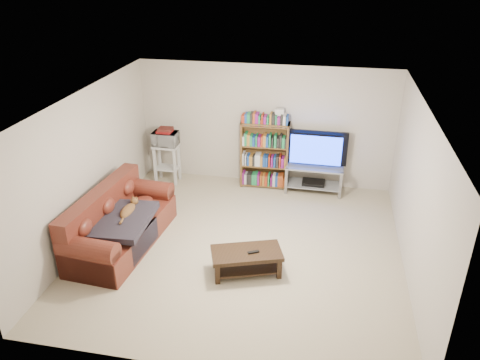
% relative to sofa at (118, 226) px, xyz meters
% --- Properties ---
extents(floor, '(5.00, 5.00, 0.00)m').
position_rel_sofa_xyz_m(floor, '(1.97, 0.26, -0.32)').
color(floor, '#C3B391').
rests_on(floor, ground).
extents(ceiling, '(5.00, 5.00, 0.00)m').
position_rel_sofa_xyz_m(ceiling, '(1.97, 0.26, 2.08)').
color(ceiling, white).
rests_on(ceiling, ground).
extents(wall_back, '(5.00, 0.00, 5.00)m').
position_rel_sofa_xyz_m(wall_back, '(1.97, 2.76, 0.88)').
color(wall_back, beige).
rests_on(wall_back, ground).
extents(wall_front, '(5.00, 0.00, 5.00)m').
position_rel_sofa_xyz_m(wall_front, '(1.97, -2.24, 0.88)').
color(wall_front, beige).
rests_on(wall_front, ground).
extents(wall_left, '(0.00, 5.00, 5.00)m').
position_rel_sofa_xyz_m(wall_left, '(-0.53, 0.26, 0.88)').
color(wall_left, beige).
rests_on(wall_left, ground).
extents(wall_right, '(0.00, 5.00, 5.00)m').
position_rel_sofa_xyz_m(wall_right, '(4.47, 0.26, 0.88)').
color(wall_right, beige).
rests_on(wall_right, ground).
extents(sofa, '(1.10, 2.23, 0.92)m').
position_rel_sofa_xyz_m(sofa, '(0.00, 0.00, 0.00)').
color(sofa, maroon).
rests_on(sofa, floor).
extents(blanket, '(0.84, 1.09, 0.19)m').
position_rel_sofa_xyz_m(blanket, '(0.17, -0.16, 0.22)').
color(blanket, '#27222B').
rests_on(blanket, sofa).
extents(cat, '(0.28, 0.61, 0.18)m').
position_rel_sofa_xyz_m(cat, '(0.19, 0.03, 0.28)').
color(cat, brown).
rests_on(cat, sofa).
extents(coffee_table, '(1.12, 0.81, 0.37)m').
position_rel_sofa_xyz_m(coffee_table, '(2.16, -0.37, -0.07)').
color(coffee_table, black).
rests_on(coffee_table, floor).
extents(remote, '(0.17, 0.12, 0.02)m').
position_rel_sofa_xyz_m(remote, '(2.26, -0.38, 0.06)').
color(remote, black).
rests_on(remote, coffee_table).
extents(tv_stand, '(1.10, 0.51, 0.55)m').
position_rel_sofa_xyz_m(tv_stand, '(2.99, 2.46, 0.04)').
color(tv_stand, '#999EA3').
rests_on(tv_stand, floor).
extents(television, '(1.18, 0.18, 0.68)m').
position_rel_sofa_xyz_m(television, '(2.99, 2.46, 0.56)').
color(television, black).
rests_on(television, tv_stand).
extents(dvd_player, '(0.44, 0.31, 0.06)m').
position_rel_sofa_xyz_m(dvd_player, '(2.99, 2.46, -0.13)').
color(dvd_player, black).
rests_on(dvd_player, tv_stand).
extents(bookshelf, '(0.94, 0.31, 1.35)m').
position_rel_sofa_xyz_m(bookshelf, '(2.00, 2.51, 0.37)').
color(bookshelf, brown).
rests_on(bookshelf, floor).
extents(shelf_clutter, '(0.69, 0.22, 0.28)m').
position_rel_sofa_xyz_m(shelf_clutter, '(2.10, 2.52, 1.13)').
color(shelf_clutter, silver).
rests_on(shelf_clutter, bookshelf).
extents(microwave_stand, '(0.50, 0.36, 0.80)m').
position_rel_sofa_xyz_m(microwave_stand, '(0.03, 2.36, 0.19)').
color(microwave_stand, silver).
rests_on(microwave_stand, floor).
extents(microwave, '(0.49, 0.34, 0.27)m').
position_rel_sofa_xyz_m(microwave, '(0.03, 2.36, 0.61)').
color(microwave, silver).
rests_on(microwave, microwave_stand).
extents(game_boxes, '(0.29, 0.25, 0.05)m').
position_rel_sofa_xyz_m(game_boxes, '(0.03, 2.36, 0.77)').
color(game_boxes, maroon).
rests_on(game_boxes, microwave).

